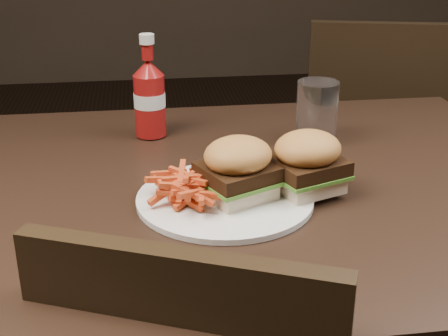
{
  "coord_description": "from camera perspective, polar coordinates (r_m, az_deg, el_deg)",
  "views": [
    {
      "loc": [
        -0.08,
        -0.89,
        1.16
      ],
      "look_at": [
        0.04,
        -0.06,
        0.8
      ],
      "focal_mm": 50.0,
      "sensor_mm": 36.0,
      "label": 1
    }
  ],
  "objects": [
    {
      "name": "chair_far",
      "position": [
        1.87,
        13.52,
        -0.51
      ],
      "size": [
        0.53,
        0.53,
        0.04
      ],
      "primitive_type": "cube",
      "rotation": [
        0.0,
        0.0,
        2.89
      ],
      "color": "black",
      "rests_on": "ground"
    },
    {
      "name": "sandwich_half_a",
      "position": [
        0.91,
        1.26,
        -1.94
      ],
      "size": [
        0.12,
        0.12,
        0.02
      ],
      "primitive_type": "cube",
      "rotation": [
        0.0,
        0.0,
        0.44
      ],
      "color": "beige",
      "rests_on": "plate"
    },
    {
      "name": "fries_pile",
      "position": [
        0.9,
        -3.34,
        -1.54
      ],
      "size": [
        0.13,
        0.13,
        0.04
      ],
      "primitive_type": null,
      "rotation": [
        0.0,
        0.0,
        -0.23
      ],
      "color": "#C44D25",
      "rests_on": "plate"
    },
    {
      "name": "sandwich_half_b",
      "position": [
        0.94,
        7.5,
        -1.27
      ],
      "size": [
        0.11,
        0.11,
        0.02
      ],
      "primitive_type": "cube",
      "rotation": [
        0.0,
        0.0,
        0.36
      ],
      "color": "beige",
      "rests_on": "plate"
    },
    {
      "name": "tumbler",
      "position": [
        1.15,
        8.48,
        4.94
      ],
      "size": [
        0.09,
        0.09,
        0.12
      ],
      "primitive_type": "cylinder",
      "rotation": [
        0.0,
        0.0,
        -0.22
      ],
      "color": "white",
      "rests_on": "dining_table"
    },
    {
      "name": "ketchup_bottle",
      "position": [
        1.17,
        -6.79,
        5.69
      ],
      "size": [
        0.07,
        0.07,
        0.12
      ],
      "primitive_type": "cylinder",
      "rotation": [
        0.0,
        0.0,
        -0.24
      ],
      "color": "maroon",
      "rests_on": "dining_table"
    },
    {
      "name": "plate",
      "position": [
        0.92,
        0.09,
        -2.82
      ],
      "size": [
        0.26,
        0.26,
        0.01
      ],
      "primitive_type": "cylinder",
      "color": "white",
      "rests_on": "dining_table"
    },
    {
      "name": "dining_table",
      "position": [
        0.99,
        -2.66,
        -2.51
      ],
      "size": [
        1.2,
        0.8,
        0.04
      ],
      "primitive_type": "cube",
      "color": "black",
      "rests_on": "ground"
    }
  ]
}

